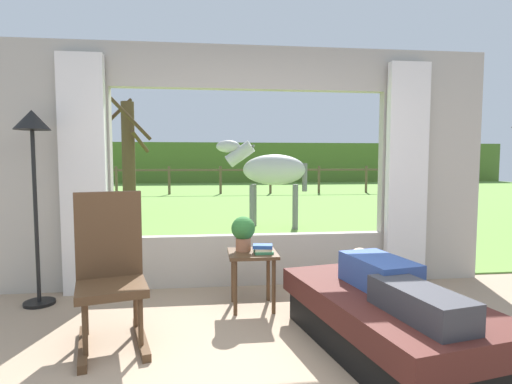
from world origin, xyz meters
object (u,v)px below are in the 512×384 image
at_px(side_table, 253,262).
at_px(book_stack, 263,249).
at_px(recliner_sofa, 386,321).
at_px(potted_plant, 243,231).
at_px(horse, 270,170).
at_px(floor_lamp_left, 33,148).
at_px(pasture_tree, 128,155).
at_px(reclining_person, 391,281).
at_px(rocking_chair, 110,270).

bearing_deg(side_table, book_stack, -35.56).
height_order(recliner_sofa, side_table, side_table).
bearing_deg(potted_plant, side_table, -36.87).
height_order(recliner_sofa, horse, horse).
bearing_deg(potted_plant, recliner_sofa, -47.75).
bearing_deg(floor_lamp_left, pasture_tree, 93.57).
distance_m(reclining_person, potted_plant, 1.43).
height_order(rocking_chair, potted_plant, rocking_chair).
bearing_deg(reclining_person, recliner_sofa, 78.79).
bearing_deg(reclining_person, rocking_chair, 156.36).
bearing_deg(reclining_person, horse, 79.27).
relative_size(rocking_chair, floor_lamp_left, 0.62).
relative_size(recliner_sofa, book_stack, 9.67).
relative_size(rocking_chair, book_stack, 5.88).
distance_m(book_stack, floor_lamp_left, 2.30).
relative_size(floor_lamp_left, pasture_tree, 0.61).
bearing_deg(horse, pasture_tree, 63.08).
xyz_separation_m(reclining_person, floor_lamp_left, (-2.84, 1.33, 0.94)).
height_order(floor_lamp_left, horse, floor_lamp_left).
height_order(reclining_person, horse, horse).
height_order(recliner_sofa, book_stack, book_stack).
xyz_separation_m(potted_plant, horse, (0.89, 4.26, 0.45)).
distance_m(book_stack, horse, 4.48).
height_order(rocking_chair, pasture_tree, pasture_tree).
distance_m(floor_lamp_left, pasture_tree, 6.63).
height_order(recliner_sofa, potted_plant, potted_plant).
distance_m(rocking_chair, side_table, 1.27).
bearing_deg(recliner_sofa, floor_lamp_left, 144.61).
relative_size(recliner_sofa, side_table, 3.54).
bearing_deg(potted_plant, horse, 78.22).
xyz_separation_m(reclining_person, potted_plant, (-0.93, 1.08, 0.18)).
relative_size(reclining_person, side_table, 2.75).
xyz_separation_m(reclining_person, pasture_tree, (-3.26, 7.94, 0.98)).
bearing_deg(reclining_person, potted_plant, 119.71).
bearing_deg(horse, potted_plant, -179.61).
bearing_deg(pasture_tree, recliner_sofa, -67.59).
bearing_deg(side_table, rocking_chair, -152.66).
height_order(side_table, pasture_tree, pasture_tree).
distance_m(recliner_sofa, side_table, 1.31).
distance_m(recliner_sofa, rocking_chair, 2.04).
distance_m(rocking_chair, pasture_tree, 7.68).
distance_m(side_table, book_stack, 0.17).
bearing_deg(book_stack, potted_plant, 143.81).
height_order(side_table, floor_lamp_left, floor_lamp_left).
bearing_deg(book_stack, rocking_chair, -156.87).
distance_m(recliner_sofa, horse, 5.37).
distance_m(side_table, potted_plant, 0.29).
distance_m(side_table, pasture_tree, 7.41).
distance_m(recliner_sofa, potted_plant, 1.47).
relative_size(potted_plant, book_stack, 1.68).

